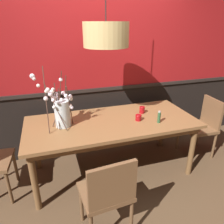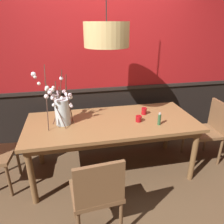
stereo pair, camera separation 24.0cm
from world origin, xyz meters
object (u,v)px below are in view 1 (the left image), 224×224
Objects in this scene: chair_near_side_left at (108,193)px; vase_with_blossoms at (61,111)px; pendant_lamp at (106,35)px; dining_table at (112,126)px; condiment_bottle at (159,117)px; candle_holder_nearer_center at (138,118)px; chair_head_east_end at (203,124)px; chair_far_side_right at (116,112)px; candle_holder_nearer_edge at (142,110)px.

chair_near_side_left is 1.08m from vase_with_blossoms.
vase_with_blossoms is at bearing -176.65° from pendant_lamp.
vase_with_blossoms is 1.00m from pendant_lamp.
pendant_lamp is at bearing 121.74° from dining_table.
condiment_bottle is 0.15× the size of pendant_lamp.
chair_near_side_left reaches higher than candle_holder_nearer_center.
dining_table is at bearing 164.09° from candle_holder_nearer_center.
chair_head_east_end is 1.15m from candle_holder_nearer_center.
vase_with_blossoms reaches higher than chair_head_east_end.
chair_near_side_left is 11.18× the size of candle_holder_nearer_center.
vase_with_blossoms is at bearing 106.62° from chair_near_side_left.
chair_head_east_end is at bearing -2.62° from pendant_lamp.
chair_far_side_right is at bearing 141.32° from chair_head_east_end.
chair_head_east_end is 2.09m from vase_with_blossoms.
condiment_bottle reaches higher than chair_far_side_right.
chair_far_side_right is 1.17m from condiment_bottle.
chair_head_east_end is at bearing 5.04° from candle_holder_nearer_center.
condiment_bottle reaches higher than dining_table.
condiment_bottle is at bearing -23.00° from dining_table.
candle_holder_nearer_center is (0.65, 0.81, 0.29)m from chair_near_side_left.
vase_with_blossoms is at bearing 171.87° from candle_holder_nearer_center.
vase_with_blossoms is at bearing 166.80° from condiment_bottle.
chair_near_side_left is at bearing -141.76° from condiment_bottle.
chair_far_side_right is 1.90m from chair_near_side_left.
candle_holder_nearer_edge is at bearing 13.39° from dining_table.
candle_holder_nearer_edge reaches higher than dining_table.
chair_near_side_left is at bearing -128.51° from candle_holder_nearer_center.
chair_head_east_end is at bearing -6.15° from candle_holder_nearer_edge.
chair_near_side_left is (-0.33, -0.90, -0.17)m from dining_table.
candle_holder_nearer_edge is 1.10m from pendant_lamp.
vase_with_blossoms reaches higher than candle_holder_nearer_edge.
chair_near_side_left is (-0.68, -1.77, 0.02)m from chair_far_side_right.
chair_head_east_end reaches higher than dining_table.
dining_table is 0.60m from condiment_bottle.
candle_holder_nearer_edge is at bearing 101.53° from condiment_bottle.
candle_holder_nearer_edge is at bearing 173.85° from chair_head_east_end.
pendant_lamp is at bearing 155.70° from candle_holder_nearer_center.
pendant_lamp is at bearing -175.90° from candle_holder_nearer_edge.
chair_far_side_right is (0.35, 0.87, -0.19)m from dining_table.
dining_table is at bearing -179.74° from chair_head_east_end.
chair_far_side_right is 0.83m from candle_holder_nearer_edge.
chair_near_side_left is 9.83× the size of candle_holder_nearer_edge.
dining_table is 0.66m from vase_with_blossoms.
candle_holder_nearer_center is (0.93, -0.13, -0.15)m from vase_with_blossoms.
dining_table is 13.80× the size of condiment_bottle.
candle_holder_nearer_edge is 0.34m from condiment_bottle.
condiment_bottle is at bearing -78.47° from candle_holder_nearer_edge.
chair_head_east_end reaches higher than candle_holder_nearer_center.
dining_table is 0.35m from candle_holder_nearer_center.
pendant_lamp is (-0.58, 0.30, 0.94)m from condiment_bottle.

